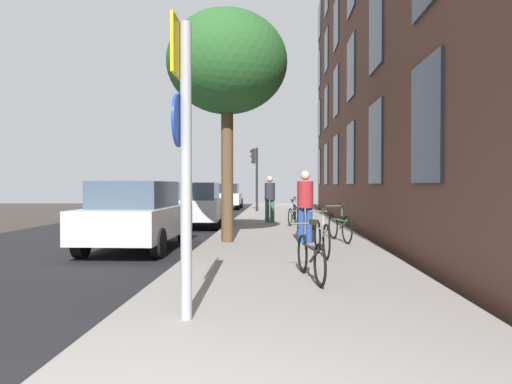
% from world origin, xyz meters
% --- Properties ---
extents(ground_plane, '(41.80, 41.80, 0.00)m').
position_xyz_m(ground_plane, '(-2.40, 15.00, 0.00)').
color(ground_plane, '#332D28').
extents(road_asphalt, '(7.00, 38.00, 0.01)m').
position_xyz_m(road_asphalt, '(-4.50, 15.00, 0.01)').
color(road_asphalt, black).
rests_on(road_asphalt, ground).
extents(sidewalk, '(4.20, 38.00, 0.12)m').
position_xyz_m(sidewalk, '(1.10, 15.00, 0.06)').
color(sidewalk, gray).
rests_on(sidewalk, ground).
extents(building_facade, '(0.56, 27.00, 13.04)m').
position_xyz_m(building_facade, '(3.69, 14.50, 6.54)').
color(building_facade, '#513328').
rests_on(building_facade, ground).
extents(sign_post, '(0.15, 0.60, 3.16)m').
position_xyz_m(sign_post, '(-0.15, 2.84, 1.98)').
color(sign_post, gray).
rests_on(sign_post, sidewalk).
extents(traffic_light, '(0.43, 0.24, 3.44)m').
position_xyz_m(traffic_light, '(-0.40, 23.10, 2.48)').
color(traffic_light, black).
rests_on(traffic_light, sidewalk).
extents(tree_near, '(3.01, 3.01, 5.77)m').
position_xyz_m(tree_near, '(-0.42, 9.57, 4.57)').
color(tree_near, '#4C3823').
rests_on(tree_near, sidewalk).
extents(bicycle_0, '(0.47, 1.70, 0.91)m').
position_xyz_m(bicycle_0, '(1.34, 4.99, 0.47)').
color(bicycle_0, black).
rests_on(bicycle_0, sidewalk).
extents(bicycle_1, '(0.42, 1.71, 0.98)m').
position_xyz_m(bicycle_1, '(1.74, 7.39, 0.50)').
color(bicycle_1, black).
rests_on(bicycle_1, sidewalk).
extents(bicycle_2, '(0.52, 1.69, 0.98)m').
position_xyz_m(bicycle_2, '(2.42, 9.79, 0.50)').
color(bicycle_2, black).
rests_on(bicycle_2, sidewalk).
extents(bicycle_3, '(0.46, 1.63, 0.90)m').
position_xyz_m(bicycle_3, '(1.56, 12.19, 0.47)').
color(bicycle_3, black).
rests_on(bicycle_3, sidewalk).
extents(bicycle_4, '(0.54, 1.65, 0.92)m').
position_xyz_m(bicycle_4, '(1.40, 14.59, 0.48)').
color(bicycle_4, black).
rests_on(bicycle_4, sidewalk).
extents(bicycle_5, '(0.42, 1.63, 0.94)m').
position_xyz_m(bicycle_5, '(1.53, 16.99, 0.49)').
color(bicycle_5, black).
rests_on(bicycle_5, sidewalk).
extents(pedestrian_0, '(0.54, 0.54, 1.78)m').
position_xyz_m(pedestrian_0, '(1.52, 9.43, 1.13)').
color(pedestrian_0, navy).
rests_on(pedestrian_0, sidewalk).
extents(pedestrian_1, '(0.49, 0.49, 1.77)m').
position_xyz_m(pedestrian_1, '(0.54, 15.70, 1.13)').
color(pedestrian_1, '#33594C').
rests_on(pedestrian_1, sidewalk).
extents(car_0, '(1.87, 4.10, 1.62)m').
position_xyz_m(car_0, '(-2.47, 8.77, 0.84)').
color(car_0, '#B7B7BC').
rests_on(car_0, road_asphalt).
extents(car_1, '(2.02, 4.03, 1.62)m').
position_xyz_m(car_1, '(-2.12, 14.70, 0.84)').
color(car_1, '#B7B7BC').
rests_on(car_1, road_asphalt).
extents(car_2, '(1.98, 3.99, 1.62)m').
position_xyz_m(car_2, '(-2.47, 27.45, 0.84)').
color(car_2, '#B7B7BC').
rests_on(car_2, road_asphalt).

